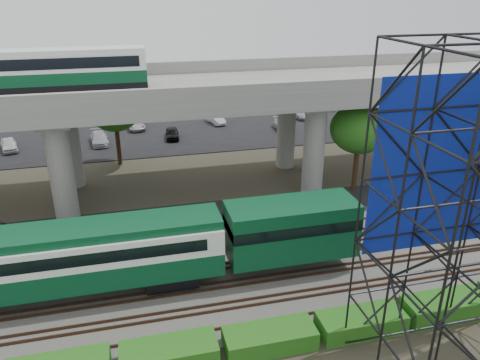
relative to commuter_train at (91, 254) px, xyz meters
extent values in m
plane|color=#474233|center=(7.59, -2.00, -2.88)|extent=(140.00, 140.00, 0.00)
cube|color=slate|center=(7.59, 0.00, -2.78)|extent=(90.00, 12.00, 0.20)
cube|color=black|center=(7.59, 8.50, -2.84)|extent=(90.00, 5.00, 0.08)
cube|color=black|center=(7.59, 32.00, -2.84)|extent=(90.00, 18.00, 0.08)
cube|color=#475D75|center=(7.59, 54.00, -2.87)|extent=(140.00, 40.00, 0.03)
cube|color=#472D1E|center=(7.59, -4.72, -2.60)|extent=(90.00, 0.08, 0.16)
cube|color=#472D1E|center=(7.59, -3.28, -2.60)|extent=(90.00, 0.08, 0.16)
cube|color=#472D1E|center=(7.59, -2.72, -2.60)|extent=(90.00, 0.08, 0.16)
cube|color=#472D1E|center=(7.59, -1.28, -2.60)|extent=(90.00, 0.08, 0.16)
cube|color=#472D1E|center=(7.59, -0.72, -2.60)|extent=(90.00, 0.08, 0.16)
cube|color=#472D1E|center=(7.59, 0.72, -2.60)|extent=(90.00, 0.08, 0.16)
cube|color=#472D1E|center=(7.59, 1.28, -2.60)|extent=(90.00, 0.08, 0.16)
cube|color=#472D1E|center=(7.59, 2.72, -2.60)|extent=(90.00, 0.08, 0.16)
cube|color=#472D1E|center=(7.59, 3.28, -2.60)|extent=(90.00, 0.08, 0.16)
cube|color=#472D1E|center=(7.59, 4.72, -2.60)|extent=(90.00, 0.08, 0.16)
cube|color=black|center=(4.38, 0.00, -2.07)|extent=(3.00, 2.20, 0.90)
cube|color=#094324|center=(-2.12, 0.00, -0.92)|extent=(19.00, 3.00, 1.40)
cube|color=white|center=(-2.12, 0.00, 0.53)|extent=(19.00, 3.00, 1.50)
cube|color=#094324|center=(-2.12, 0.00, 1.53)|extent=(19.00, 2.60, 0.50)
cube|color=black|center=(-1.12, 0.00, 0.58)|extent=(15.00, 3.06, 0.70)
cube|color=#094324|center=(11.88, 0.00, 0.08)|extent=(8.00, 3.00, 3.40)
cube|color=#9E9B93|center=(7.59, 14.00, 5.72)|extent=(80.00, 12.00, 1.20)
cube|color=#9E9B93|center=(7.59, 8.25, 6.87)|extent=(80.00, 0.50, 1.10)
cube|color=#9E9B93|center=(7.59, 19.75, 6.87)|extent=(80.00, 0.50, 1.10)
cylinder|color=#9E9B93|center=(-2.41, 10.50, 1.12)|extent=(1.80, 1.80, 8.00)
cylinder|color=#9E9B93|center=(-2.41, 17.50, 1.12)|extent=(1.80, 1.80, 8.00)
cube|color=#9E9B93|center=(-2.41, 14.00, 4.82)|extent=(2.40, 9.00, 0.60)
cylinder|color=#9E9B93|center=(17.59, 10.50, 1.12)|extent=(1.80, 1.80, 8.00)
cylinder|color=#9E9B93|center=(17.59, 17.50, 1.12)|extent=(1.80, 1.80, 8.00)
cube|color=#9E9B93|center=(17.59, 14.00, 4.82)|extent=(2.40, 9.00, 0.60)
cylinder|color=#9E9B93|center=(35.59, 17.50, 1.12)|extent=(1.80, 1.80, 8.00)
cube|color=#9E9B93|center=(35.59, 14.00, 4.82)|extent=(2.40, 9.00, 0.60)
cube|color=black|center=(-1.51, 14.00, 6.67)|extent=(12.00, 2.50, 0.70)
cube|color=#094324|center=(-1.51, 14.00, 7.47)|extent=(12.00, 2.50, 0.90)
cube|color=white|center=(-1.51, 14.00, 8.57)|extent=(12.00, 2.50, 1.30)
cube|color=black|center=(-1.51, 14.00, 8.62)|extent=(11.00, 2.56, 0.80)
cube|color=white|center=(-1.51, 14.00, 9.37)|extent=(12.00, 2.40, 0.30)
cube|color=#0D2095|center=(16.85, -6.95, 6.42)|extent=(8.10, 0.08, 8.25)
cube|color=#1A5714|center=(3.59, -6.30, -2.31)|extent=(4.60, 1.80, 1.15)
cube|color=#1A5714|center=(8.59, -6.30, -2.37)|extent=(4.60, 1.80, 1.03)
cube|color=#1A5714|center=(13.59, -6.30, -2.38)|extent=(4.60, 1.80, 1.01)
cube|color=#1A5714|center=(18.59, -6.30, -2.32)|extent=(4.60, 1.80, 1.12)
cylinder|color=#382314|center=(21.59, 10.50, -0.48)|extent=(0.44, 0.44, 4.80)
ellipsoid|color=#1A5714|center=(21.59, 10.50, 2.72)|extent=(4.94, 4.94, 4.18)
cylinder|color=#382314|center=(1.59, 22.00, -0.48)|extent=(0.44, 0.44, 4.80)
ellipsoid|color=#1A5714|center=(1.59, 22.00, 2.72)|extent=(4.94, 4.94, 4.18)
imported|color=silver|center=(-10.04, 29.00, -2.15)|extent=(2.46, 4.07, 1.30)
imported|color=#979A9E|center=(-4.29, 34.00, -2.23)|extent=(1.93, 3.66, 1.15)
imported|color=#A8A9AF|center=(-0.58, 29.00, -2.15)|extent=(2.32, 4.64, 1.29)
imported|color=#B8B8B8|center=(3.63, 34.00, -2.23)|extent=(2.42, 4.36, 1.15)
imported|color=black|center=(7.64, 29.00, -2.17)|extent=(1.75, 3.78, 1.25)
imported|color=#B3B5BB|center=(13.83, 34.00, -2.19)|extent=(2.15, 3.93, 1.23)
imported|color=#BBBBBB|center=(21.35, 29.00, -2.16)|extent=(2.08, 4.56, 1.29)
imported|color=#AFB2B7|center=(25.62, 34.00, -2.23)|extent=(2.04, 4.19, 1.15)
camera|label=1|loc=(2.71, -23.84, 14.00)|focal=35.00mm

